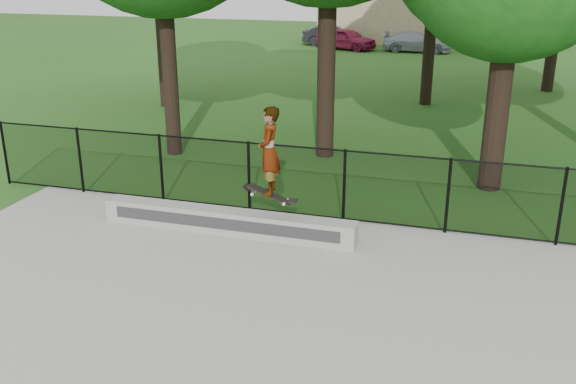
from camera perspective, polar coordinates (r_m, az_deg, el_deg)
name	(u,v)px	position (r m, az deg, el deg)	size (l,w,h in m)	color
grind_ledge	(227,221)	(12.36, -5.44, -2.60)	(5.03, 0.40, 0.45)	#A5A4A0
car_a	(346,39)	(39.27, 5.18, 13.41)	(1.47, 3.62, 1.24)	maroon
car_b	(332,35)	(41.42, 3.95, 13.76)	(1.30, 3.38, 1.23)	black
car_c	(417,42)	(38.75, 11.39, 12.93)	(1.57, 3.55, 1.12)	#9DA1B2
skater_airborne	(269,153)	(11.36, -1.68, 3.50)	(0.80, 0.65, 1.81)	black
chainlink_fence	(344,186)	(12.70, 5.02, 0.56)	(16.06, 0.06, 1.50)	black
distant_building	(418,7)	(44.16, 11.44, 15.83)	(12.40, 6.40, 4.30)	#C7BE8C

